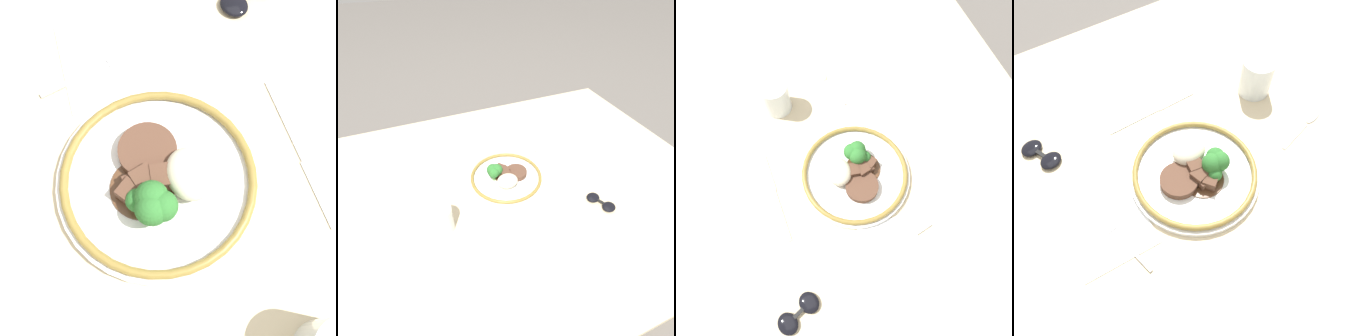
{
  "view_description": "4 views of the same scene",
  "coord_description": "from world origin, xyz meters",
  "views": [
    {
      "loc": [
        0.15,
        -0.08,
        0.63
      ],
      "look_at": [
        -0.05,
        -0.01,
        0.07
      ],
      "focal_mm": 50.0,
      "sensor_mm": 36.0,
      "label": 1
    },
    {
      "loc": [
        0.22,
        0.61,
        0.71
      ],
      "look_at": [
        -0.05,
        -0.04,
        0.08
      ],
      "focal_mm": 28.0,
      "sensor_mm": 36.0,
      "label": 2
    },
    {
      "loc": [
        -0.31,
        0.1,
        0.79
      ],
      "look_at": [
        -0.04,
        -0.0,
        0.08
      ],
      "focal_mm": 35.0,
      "sensor_mm": 36.0,
      "label": 3
    },
    {
      "loc": [
        -0.26,
        -0.3,
        0.63
      ],
      "look_at": [
        -0.07,
        -0.02,
        0.07
      ],
      "focal_mm": 35.0,
      "sensor_mm": 36.0,
      "label": 4
    }
  ],
  "objects": [
    {
      "name": "dining_table",
      "position": [
        0.0,
        0.0,
        0.02
      ],
      "size": [
        1.56,
        1.1,
        0.03
      ],
      "color": "beige",
      "rests_on": "ground"
    },
    {
      "name": "sunglasses",
      "position": [
        -0.29,
        0.2,
        0.04
      ],
      "size": [
        0.08,
        0.11,
        0.01
      ],
      "rotation": [
        0.0,
        0.0,
        0.41
      ],
      "color": "black",
      "rests_on": "dining_table"
    },
    {
      "name": "fork",
      "position": [
        -0.24,
        -0.05,
        0.03
      ],
      "size": [
        0.05,
        0.17,
        0.0
      ],
      "rotation": [
        0.0,
        0.0,
        1.78
      ],
      "color": "silver",
      "rests_on": "napkin"
    },
    {
      "name": "ground_plane",
      "position": [
        0.0,
        0.0,
        0.0
      ],
      "size": [
        8.0,
        8.0,
        0.0
      ],
      "primitive_type": "plane",
      "color": "#5B5651"
    },
    {
      "name": "napkin",
      "position": [
        -0.25,
        -0.04,
        0.03
      ],
      "size": [
        0.16,
        0.14,
        0.0
      ],
      "color": "white",
      "rests_on": "dining_table"
    },
    {
      "name": "juice_glass",
      "position": [
        0.22,
        0.1,
        0.07
      ],
      "size": [
        0.08,
        0.08,
        0.09
      ],
      "color": "yellow",
      "rests_on": "dining_table"
    },
    {
      "name": "knife",
      "position": [
        -0.02,
        0.17,
        0.03
      ],
      "size": [
        0.23,
        0.01,
        0.0
      ],
      "rotation": [
        0.0,
        0.0,
        0.01
      ],
      "color": "silver",
      "rests_on": "dining_table"
    },
    {
      "name": "spoon",
      "position": [
        0.26,
        -0.05,
        0.03
      ],
      "size": [
        0.15,
        0.05,
        0.01
      ],
      "rotation": [
        0.0,
        0.0,
        0.25
      ],
      "color": "silver",
      "rests_on": "dining_table"
    },
    {
      "name": "plate",
      "position": [
        -0.04,
        -0.03,
        0.05
      ],
      "size": [
        0.27,
        0.27,
        0.07
      ],
      "color": "white",
      "rests_on": "dining_table"
    }
  ]
}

